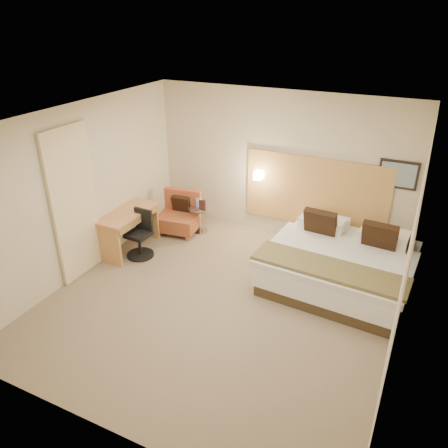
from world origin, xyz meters
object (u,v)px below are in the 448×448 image
at_px(lounge_chair, 179,216).
at_px(desk_chair, 141,238).
at_px(bed, 340,263).
at_px(desk, 129,220).
at_px(side_table, 200,218).

height_order(lounge_chair, desk_chair, desk_chair).
bearing_deg(bed, lounge_chair, 172.40).
bearing_deg(bed, desk, -170.64).
xyz_separation_m(side_table, desk, (-0.78, -1.16, 0.31)).
relative_size(side_table, desk, 0.42).
distance_m(bed, side_table, 2.87).
relative_size(bed, desk, 1.90).
height_order(bed, side_table, bed).
distance_m(side_table, desk_chair, 1.33).
xyz_separation_m(bed, desk_chair, (-3.32, -0.67, 0.00)).
bearing_deg(bed, side_table, 168.66).
height_order(bed, desk_chair, bed).
height_order(side_table, desk, desk).
xyz_separation_m(side_table, desk_chair, (-0.50, -1.24, 0.07)).
relative_size(bed, side_table, 4.53).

